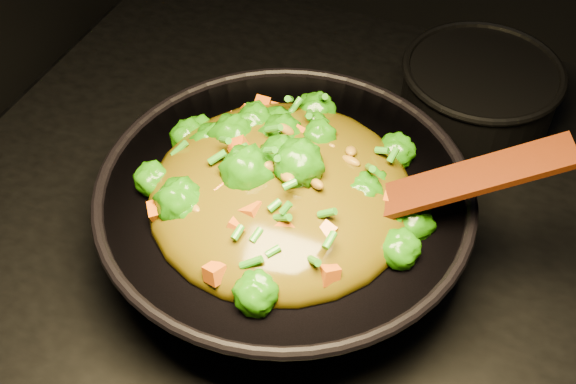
% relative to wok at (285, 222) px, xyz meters
% --- Properties ---
extents(wok, '(0.48, 0.48, 0.12)m').
position_rel_wok_xyz_m(wok, '(0.00, 0.00, 0.00)').
color(wok, black).
rests_on(wok, stovetop).
extents(stir_fry, '(0.36, 0.36, 0.10)m').
position_rel_wok_xyz_m(stir_fry, '(0.00, -0.01, 0.11)').
color(stir_fry, '#216F07').
rests_on(stir_fry, wok).
extents(spatula, '(0.27, 0.16, 0.12)m').
position_rel_wok_xyz_m(spatula, '(0.16, 0.02, 0.11)').
color(spatula, '#3E1107').
rests_on(spatula, wok).
extents(back_pot, '(0.23, 0.23, 0.12)m').
position_rel_wok_xyz_m(back_pot, '(0.16, 0.31, 0.00)').
color(back_pot, black).
rests_on(back_pot, stovetop).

